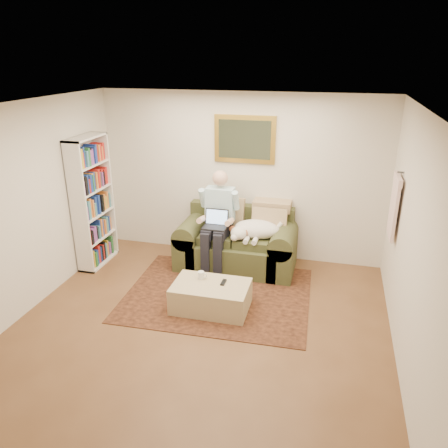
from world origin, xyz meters
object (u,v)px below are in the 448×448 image
at_px(laptop, 216,222).
at_px(sleeping_dog, 257,229).
at_px(sofa, 237,248).
at_px(bookshelf, 92,202).
at_px(ottoman, 211,297).
at_px(coffee_mug, 201,275).
at_px(seated_man, 217,223).

relative_size(laptop, sleeping_dog, 0.47).
bearing_deg(sofa, bookshelf, -169.19).
xyz_separation_m(sleeping_dog, ottoman, (-0.37, -1.20, -0.51)).
bearing_deg(sleeping_dog, coffee_mug, -116.48).
bearing_deg(ottoman, sleeping_dog, 72.97).
relative_size(sofa, laptop, 5.15).
relative_size(sofa, ottoman, 1.84).
distance_m(sofa, bookshelf, 2.31).
height_order(laptop, ottoman, laptop).
distance_m(seated_man, coffee_mug, 1.06).
relative_size(seated_man, coffee_mug, 15.08).
bearing_deg(laptop, ottoman, -78.01).
height_order(laptop, sleeping_dog, laptop).
bearing_deg(coffee_mug, ottoman, -35.80).
bearing_deg(sleeping_dog, sofa, 164.26).
bearing_deg(sofa, laptop, -138.98).
height_order(laptop, coffee_mug, laptop).
height_order(seated_man, ottoman, seated_man).
distance_m(sleeping_dog, bookshelf, 2.53).
bearing_deg(seated_man, laptop, -90.00).
distance_m(laptop, sleeping_dog, 0.62).
distance_m(sofa, ottoman, 1.30).
bearing_deg(ottoman, sofa, 87.99).
height_order(sofa, ottoman, sofa).
bearing_deg(laptop, coffee_mug, -86.64).
relative_size(sleeping_dog, ottoman, 0.76).
distance_m(coffee_mug, bookshelf, 2.17).
distance_m(sofa, seated_man, 0.55).
bearing_deg(bookshelf, ottoman, -22.43).
relative_size(seated_man, laptop, 4.33).
bearing_deg(ottoman, coffee_mug, 144.20).
relative_size(coffee_mug, bookshelf, 0.05).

